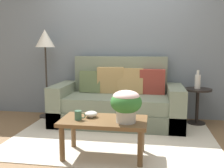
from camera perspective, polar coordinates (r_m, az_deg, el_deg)
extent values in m
plane|color=brown|center=(3.60, 0.29, -11.76)|extent=(14.00, 14.00, 0.00)
cube|color=slate|center=(4.53, 2.59, 10.17)|extent=(6.40, 0.12, 2.76)
cube|color=beige|center=(3.58, 0.23, -11.81)|extent=(2.73, 1.88, 0.01)
cube|color=#626B59|center=(4.13, 1.20, -7.21)|extent=(2.04, 0.91, 0.26)
cube|color=slate|center=(4.05, 1.16, -4.10)|extent=(1.56, 0.82, 0.21)
cube|color=slate|center=(4.39, 1.89, 0.70)|extent=(1.56, 0.16, 0.84)
cube|color=slate|center=(4.30, -10.80, -4.17)|extent=(0.24, 0.91, 0.63)
cube|color=slate|center=(4.06, 13.93, -5.00)|extent=(0.24, 0.91, 0.63)
cube|color=#93382D|center=(4.20, 8.98, 0.51)|extent=(0.41, 0.16, 0.41)
cube|color=tan|center=(4.26, -0.33, 0.88)|extent=(0.44, 0.17, 0.43)
cube|color=#607047|center=(4.33, -4.73, 0.53)|extent=(0.38, 0.20, 0.37)
cube|color=tan|center=(4.22, 4.13, 0.70)|extent=(0.42, 0.16, 0.42)
cylinder|color=brown|center=(2.88, -11.09, -13.01)|extent=(0.06, 0.06, 0.39)
cylinder|color=brown|center=(2.72, 6.32, -14.21)|extent=(0.06, 0.06, 0.39)
cylinder|color=brown|center=(3.24, -8.60, -10.51)|extent=(0.06, 0.06, 0.39)
cylinder|color=brown|center=(3.10, 6.71, -11.36)|extent=(0.06, 0.06, 0.39)
cube|color=brown|center=(2.88, -1.86, -8.24)|extent=(0.96, 0.52, 0.04)
cylinder|color=black|center=(4.40, 18.28, -8.26)|extent=(0.28, 0.28, 0.03)
cylinder|color=black|center=(4.33, 18.45, -4.79)|extent=(0.05, 0.05, 0.52)
cylinder|color=black|center=(4.28, 18.62, -1.19)|extent=(0.43, 0.43, 0.03)
cylinder|color=#2D2823|center=(4.71, -14.12, -6.94)|extent=(0.29, 0.29, 0.03)
cylinder|color=#2D2823|center=(4.59, -14.39, 0.47)|extent=(0.03, 0.03, 1.20)
cone|color=beige|center=(4.55, -14.74, 9.84)|extent=(0.33, 0.33, 0.30)
cylinder|color=#B7B2A8|center=(2.75, 3.14, -7.10)|extent=(0.21, 0.21, 0.14)
ellipsoid|color=#337533|center=(2.72, 3.17, -4.08)|extent=(0.33, 0.33, 0.24)
ellipsoid|color=beige|center=(2.70, 3.18, -2.82)|extent=(0.28, 0.28, 0.13)
cylinder|color=#3D664C|center=(2.86, -7.57, -6.93)|extent=(0.08, 0.08, 0.10)
torus|color=#3D664C|center=(2.85, -6.58, -6.99)|extent=(0.07, 0.01, 0.07)
cylinder|color=silver|center=(2.96, -4.67, -7.22)|extent=(0.05, 0.05, 0.02)
ellipsoid|color=silver|center=(2.95, -4.68, -6.66)|extent=(0.15, 0.15, 0.07)
cylinder|color=silver|center=(4.27, 18.55, 0.49)|extent=(0.09, 0.09, 0.22)
cylinder|color=silver|center=(4.26, 18.64, 2.44)|extent=(0.04, 0.04, 0.07)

